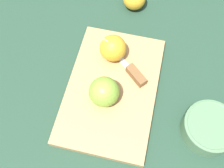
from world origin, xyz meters
The scene contains 6 objects.
ground_plane centered at (0.00, 0.00, 0.00)m, with size 4.00×4.00×0.00m, color #1E3828.
cutting_board centered at (0.00, 0.00, 0.01)m, with size 0.40×0.30×0.02m.
apple_half_left centered at (-0.03, 0.02, 0.06)m, with size 0.08×0.08×0.08m.
apple_half_right centered at (0.10, 0.00, 0.06)m, with size 0.07×0.07×0.07m.
knife centered at (0.04, -0.06, 0.03)m, with size 0.13×0.10×0.02m.
bowl centered at (-0.11, -0.24, 0.03)m, with size 0.13×0.13×0.05m.
Camera 1 is at (-0.30, -0.01, 0.64)m, focal length 42.00 mm.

